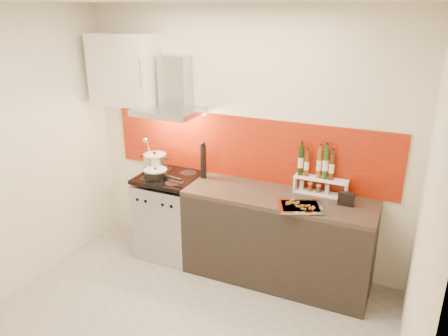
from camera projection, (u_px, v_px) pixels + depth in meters
The scene contains 17 objects.
floor at pixel (177, 333), 3.65m from camera, with size 3.40×3.40×0.00m, color #9E9991.
ceiling at pixel (162, 0), 2.74m from camera, with size 3.40×2.80×0.02m, color white.
back_wall at pixel (242, 140), 4.39m from camera, with size 3.40×0.02×2.60m, color silver.
left_wall at pixel (4, 159), 3.85m from camera, with size 0.02×2.80×2.60m, color silver.
right_wall at pixel (423, 238), 2.54m from camera, with size 0.02×2.80×2.60m, color silver.
backsplash at pixel (246, 148), 4.39m from camera, with size 3.00×0.02×0.64m, color maroon.
range_stove at pixel (170, 216), 4.70m from camera, with size 0.60×0.60×0.91m.
counter at pixel (277, 238), 4.24m from camera, with size 1.80×0.60×0.90m.
range_hood at pixel (172, 93), 4.37m from camera, with size 0.62×0.50×0.61m.
upper_cabinet at pixel (125, 69), 4.50m from camera, with size 0.70×0.35×0.72m, color #EDE6CE.
stock_pot at pixel (155, 162), 4.67m from camera, with size 0.24×0.24×0.21m.
saute_pan at pixel (156, 173), 4.47m from camera, with size 0.46×0.24×0.11m.
utensil_jar at pixel (149, 160), 4.66m from camera, with size 0.08×0.12×0.38m.
pepper_mill at pixel (203, 160), 4.44m from camera, with size 0.06×0.06×0.39m.
step_shelf at pixel (318, 175), 4.06m from camera, with size 0.50×0.14×0.46m.
caddy_box at pixel (346, 199), 3.87m from camera, with size 0.14×0.06×0.12m, color black.
baking_tray at pixel (300, 206), 3.82m from camera, with size 0.46×0.42×0.03m.
Camera 1 is at (1.57, -2.51, 2.57)m, focal length 35.00 mm.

